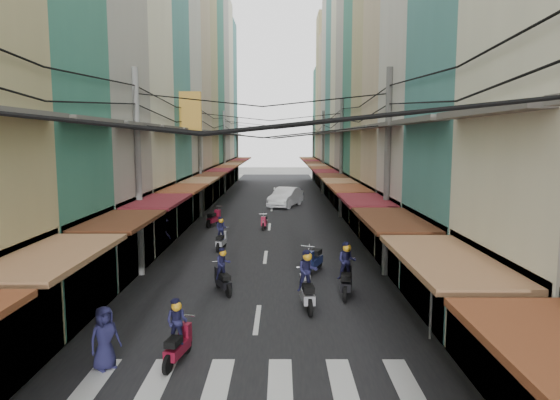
{
  "coord_description": "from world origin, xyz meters",
  "views": [
    {
      "loc": [
        0.72,
        -16.58,
        5.46
      ],
      "look_at": [
        0.67,
        6.22,
        2.66
      ],
      "focal_mm": 32.0,
      "sensor_mm": 36.0,
      "label": 1
    }
  ],
  "objects_px": {
    "market_umbrella": "(529,276)",
    "traffic_sign": "(432,266)",
    "white_car": "(286,207)",
    "bicycle": "(520,333)"
  },
  "relations": [
    {
      "from": "market_umbrella",
      "to": "traffic_sign",
      "type": "distance_m",
      "value": 2.33
    },
    {
      "from": "white_car",
      "to": "traffic_sign",
      "type": "distance_m",
      "value": 27.33
    },
    {
      "from": "bicycle",
      "to": "traffic_sign",
      "type": "distance_m",
      "value": 3.44
    },
    {
      "from": "bicycle",
      "to": "traffic_sign",
      "type": "relative_size",
      "value": 0.54
    },
    {
      "from": "traffic_sign",
      "to": "market_umbrella",
      "type": "bearing_deg",
      "value": -30.66
    },
    {
      "from": "white_car",
      "to": "market_umbrella",
      "type": "xyz_separation_m",
      "value": [
        5.69,
        -28.19,
        2.13
      ]
    },
    {
      "from": "white_car",
      "to": "bicycle",
      "type": "height_order",
      "value": "white_car"
    },
    {
      "from": "bicycle",
      "to": "market_umbrella",
      "type": "height_order",
      "value": "market_umbrella"
    },
    {
      "from": "white_car",
      "to": "bicycle",
      "type": "relative_size",
      "value": 3.57
    },
    {
      "from": "white_car",
      "to": "bicycle",
      "type": "distance_m",
      "value": 27.27
    }
  ]
}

